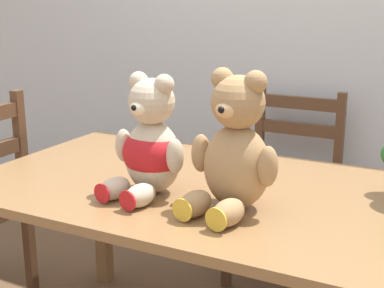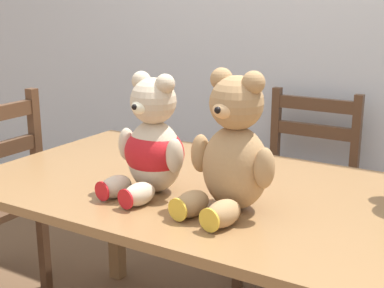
{
  "view_description": "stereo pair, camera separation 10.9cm",
  "coord_description": "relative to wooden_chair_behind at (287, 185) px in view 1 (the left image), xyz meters",
  "views": [
    {
      "loc": [
        0.72,
        -1.05,
        1.32
      ],
      "look_at": [
        0.02,
        0.32,
        0.9
      ],
      "focal_mm": 50.0,
      "sensor_mm": 36.0,
      "label": 1
    },
    {
      "loc": [
        0.81,
        -1.0,
        1.32
      ],
      "look_at": [
        0.02,
        0.32,
        0.9
      ],
      "focal_mm": 50.0,
      "sensor_mm": 36.0,
      "label": 2
    }
  ],
  "objects": [
    {
      "name": "wall_back",
      "position": [
        -0.02,
        0.29,
        0.84
      ],
      "size": [
        8.0,
        0.04,
        2.6
      ],
      "primitive_type": "cube",
      "color": "silver",
      "rests_on": "ground_plane"
    },
    {
      "name": "dining_table",
      "position": [
        -0.02,
        -0.86,
        0.18
      ],
      "size": [
        1.56,
        0.9,
        0.73
      ],
      "color": "olive",
      "rests_on": "ground_plane"
    },
    {
      "name": "teddy_bear_right",
      "position": [
        0.14,
        -1.0,
        0.44
      ],
      "size": [
        0.29,
        0.3,
        0.41
      ],
      "rotation": [
        0.0,
        0.0,
        2.98
      ],
      "color": "tan",
      "rests_on": "dining_table"
    },
    {
      "name": "wooden_chair_behind",
      "position": [
        0.0,
        0.0,
        0.0
      ],
      "size": [
        0.44,
        0.44,
        0.9
      ],
      "rotation": [
        0.0,
        0.0,
        3.14
      ],
      "color": "brown",
      "rests_on": "ground_plane"
    },
    {
      "name": "teddy_bear_left",
      "position": [
        -0.15,
        -1.0,
        0.42
      ],
      "size": [
        0.27,
        0.29,
        0.38
      ],
      "rotation": [
        0.0,
        0.0,
        2.98
      ],
      "color": "beige",
      "rests_on": "dining_table"
    }
  ]
}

